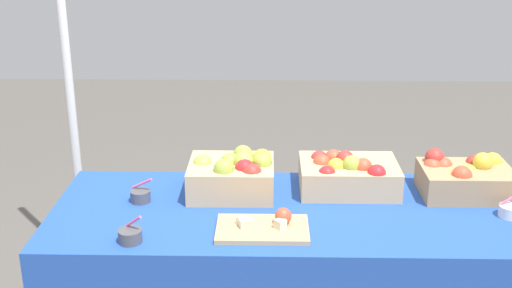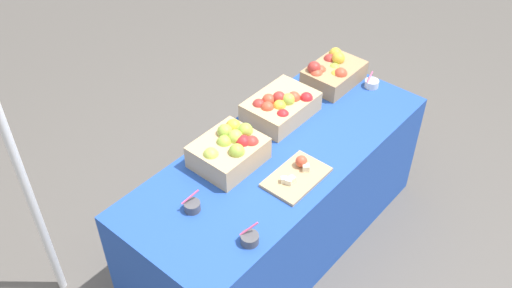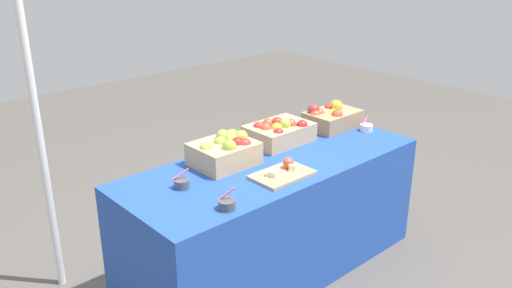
{
  "view_description": "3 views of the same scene",
  "coord_description": "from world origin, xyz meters",
  "px_view_note": "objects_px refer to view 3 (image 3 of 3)",
  "views": [
    {
      "loc": [
        -0.09,
        -2.34,
        1.86
      ],
      "look_at": [
        -0.14,
        0.01,
        1.01
      ],
      "focal_mm": 45.51,
      "sensor_mm": 36.0,
      "label": 1
    },
    {
      "loc": [
        -1.83,
        -1.39,
        2.77
      ],
      "look_at": [
        -0.19,
        0.02,
        0.91
      ],
      "focal_mm": 39.67,
      "sensor_mm": 36.0,
      "label": 2
    },
    {
      "loc": [
        -2.01,
        -2.08,
        1.97
      ],
      "look_at": [
        -0.08,
        0.06,
        0.85
      ],
      "focal_mm": 37.13,
      "sensor_mm": 36.0,
      "label": 3
    }
  ],
  "objects_px": {
    "sample_bowl_mid": "(227,204)",
    "tent_pole": "(36,117)",
    "apple_crate_left": "(331,117)",
    "cutting_board_front": "(283,173)",
    "apple_crate_middle": "(279,132)",
    "sample_bowl_near": "(182,184)",
    "sample_bowl_far": "(366,128)",
    "apple_crate_right": "(226,150)"
  },
  "relations": [
    {
      "from": "sample_bowl_mid",
      "to": "tent_pole",
      "type": "xyz_separation_m",
      "value": [
        -0.49,
        1.02,
        0.31
      ]
    },
    {
      "from": "apple_crate_left",
      "to": "cutting_board_front",
      "type": "xyz_separation_m",
      "value": [
        -0.83,
        -0.36,
        -0.06
      ]
    },
    {
      "from": "apple_crate_middle",
      "to": "sample_bowl_near",
      "type": "relative_size",
      "value": 3.96
    },
    {
      "from": "apple_crate_middle",
      "to": "cutting_board_front",
      "type": "relative_size",
      "value": 1.2
    },
    {
      "from": "apple_crate_left",
      "to": "sample_bowl_far",
      "type": "bearing_deg",
      "value": -61.68
    },
    {
      "from": "apple_crate_middle",
      "to": "sample_bowl_mid",
      "type": "distance_m",
      "value": 0.95
    },
    {
      "from": "apple_crate_right",
      "to": "sample_bowl_far",
      "type": "distance_m",
      "value": 1.1
    },
    {
      "from": "apple_crate_left",
      "to": "sample_bowl_mid",
      "type": "relative_size",
      "value": 3.39
    },
    {
      "from": "apple_crate_right",
      "to": "sample_bowl_near",
      "type": "bearing_deg",
      "value": -165.68
    },
    {
      "from": "apple_crate_middle",
      "to": "cutting_board_front",
      "type": "bearing_deg",
      "value": -131.85
    },
    {
      "from": "apple_crate_right",
      "to": "sample_bowl_far",
      "type": "xyz_separation_m",
      "value": [
        1.08,
        -0.2,
        -0.06
      ]
    },
    {
      "from": "apple_crate_right",
      "to": "tent_pole",
      "type": "distance_m",
      "value": 1.05
    },
    {
      "from": "apple_crate_middle",
      "to": "apple_crate_right",
      "type": "distance_m",
      "value": 0.47
    },
    {
      "from": "apple_crate_middle",
      "to": "cutting_board_front",
      "type": "distance_m",
      "value": 0.51
    },
    {
      "from": "cutting_board_front",
      "to": "apple_crate_right",
      "type": "bearing_deg",
      "value": 110.56
    },
    {
      "from": "cutting_board_front",
      "to": "tent_pole",
      "type": "relative_size",
      "value": 0.16
    },
    {
      "from": "apple_crate_right",
      "to": "cutting_board_front",
      "type": "height_order",
      "value": "apple_crate_right"
    },
    {
      "from": "apple_crate_middle",
      "to": "sample_bowl_mid",
      "type": "height_order",
      "value": "apple_crate_middle"
    },
    {
      "from": "apple_crate_left",
      "to": "tent_pole",
      "type": "xyz_separation_m",
      "value": [
        -1.8,
        0.57,
        0.26
      ]
    },
    {
      "from": "apple_crate_left",
      "to": "apple_crate_middle",
      "type": "height_order",
      "value": "apple_crate_left"
    },
    {
      "from": "apple_crate_middle",
      "to": "apple_crate_right",
      "type": "bearing_deg",
      "value": -175.69
    },
    {
      "from": "sample_bowl_mid",
      "to": "tent_pole",
      "type": "relative_size",
      "value": 0.05
    },
    {
      "from": "apple_crate_right",
      "to": "sample_bowl_far",
      "type": "relative_size",
      "value": 3.85
    },
    {
      "from": "apple_crate_right",
      "to": "sample_bowl_far",
      "type": "bearing_deg",
      "value": -10.77
    },
    {
      "from": "apple_crate_right",
      "to": "sample_bowl_mid",
      "type": "xyz_separation_m",
      "value": [
        -0.35,
        -0.44,
        -0.06
      ]
    },
    {
      "from": "sample_bowl_near",
      "to": "sample_bowl_mid",
      "type": "relative_size",
      "value": 0.94
    },
    {
      "from": "cutting_board_front",
      "to": "sample_bowl_far",
      "type": "height_order",
      "value": "sample_bowl_far"
    },
    {
      "from": "apple_crate_left",
      "to": "sample_bowl_far",
      "type": "distance_m",
      "value": 0.25
    },
    {
      "from": "sample_bowl_far",
      "to": "tent_pole",
      "type": "relative_size",
      "value": 0.04
    },
    {
      "from": "cutting_board_front",
      "to": "sample_bowl_near",
      "type": "height_order",
      "value": "sample_bowl_near"
    },
    {
      "from": "apple_crate_middle",
      "to": "sample_bowl_near",
      "type": "xyz_separation_m",
      "value": [
        -0.85,
        -0.13,
        -0.05
      ]
    },
    {
      "from": "apple_crate_right",
      "to": "sample_bowl_mid",
      "type": "relative_size",
      "value": 3.22
    },
    {
      "from": "apple_crate_right",
      "to": "apple_crate_middle",
      "type": "bearing_deg",
      "value": 4.31
    },
    {
      "from": "sample_bowl_far",
      "to": "sample_bowl_near",
      "type": "bearing_deg",
      "value": 175.76
    },
    {
      "from": "apple_crate_right",
      "to": "cutting_board_front",
      "type": "bearing_deg",
      "value": -69.44
    },
    {
      "from": "apple_crate_right",
      "to": "tent_pole",
      "type": "relative_size",
      "value": 0.16
    },
    {
      "from": "apple_crate_middle",
      "to": "tent_pole",
      "type": "height_order",
      "value": "tent_pole"
    },
    {
      "from": "sample_bowl_near",
      "to": "sample_bowl_far",
      "type": "xyz_separation_m",
      "value": [
        1.45,
        -0.11,
        -0.0
      ]
    },
    {
      "from": "apple_crate_right",
      "to": "sample_bowl_far",
      "type": "height_order",
      "value": "apple_crate_right"
    },
    {
      "from": "apple_crate_right",
      "to": "sample_bowl_mid",
      "type": "bearing_deg",
      "value": -128.59
    },
    {
      "from": "tent_pole",
      "to": "sample_bowl_mid",
      "type": "bearing_deg",
      "value": -64.25
    },
    {
      "from": "cutting_board_front",
      "to": "sample_bowl_mid",
      "type": "xyz_separation_m",
      "value": [
        -0.48,
        -0.1,
        0.01
      ]
    }
  ]
}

